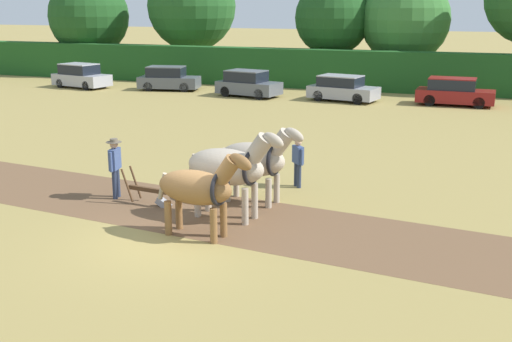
% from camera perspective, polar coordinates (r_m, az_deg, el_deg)
% --- Properties ---
extents(ground_plane, '(240.00, 240.00, 0.00)m').
position_cam_1_polar(ground_plane, '(15.94, -7.39, -6.17)').
color(ground_plane, '#998447').
extents(plowed_furrow_strip, '(28.84, 6.87, 0.01)m').
position_cam_1_polar(plowed_furrow_strip, '(19.82, -13.60, -2.22)').
color(plowed_furrow_strip, brown).
rests_on(plowed_furrow_strip, ground).
extents(hedgerow, '(74.06, 1.35, 2.59)m').
position_cam_1_polar(hedgerow, '(42.81, 10.56, 8.73)').
color(hedgerow, '#1E511E').
rests_on(hedgerow, ground).
extents(tree_far_left, '(6.27, 6.27, 7.69)m').
position_cam_1_polar(tree_far_left, '(53.61, -14.65, 13.18)').
color(tree_far_left, '#4C3823').
rests_on(tree_far_left, ground).
extents(tree_left, '(6.76, 6.76, 8.71)m').
position_cam_1_polar(tree_left, '(50.79, -5.73, 14.39)').
color(tree_left, '#423323').
rests_on(tree_left, ground).
extents(tree_center_left, '(5.26, 5.26, 7.21)m').
position_cam_1_polar(tree_center_left, '(46.21, 6.83, 13.37)').
color(tree_center_left, '#423323').
rests_on(tree_center_left, ground).
extents(tree_center, '(6.04, 6.04, 7.50)m').
position_cam_1_polar(tree_center, '(46.01, 13.13, 12.98)').
color(tree_center, brown).
rests_on(tree_center, ground).
extents(draft_horse_lead_left, '(2.73, 1.12, 2.32)m').
position_cam_1_polar(draft_horse_lead_left, '(15.75, -5.08, -1.48)').
color(draft_horse_lead_left, brown).
rests_on(draft_horse_lead_left, ground).
extents(draft_horse_lead_right, '(2.94, 1.27, 2.55)m').
position_cam_1_polar(draft_horse_lead_right, '(17.01, -2.37, 0.38)').
color(draft_horse_lead_right, '#B2A38E').
rests_on(draft_horse_lead_right, ground).
extents(draft_horse_trail_left, '(2.77, 1.24, 2.39)m').
position_cam_1_polar(draft_horse_trail_left, '(18.38, -0.04, 1.08)').
color(draft_horse_trail_left, '#B2A38E').
rests_on(draft_horse_trail_left, ground).
extents(plow, '(1.57, 0.50, 1.13)m').
position_cam_1_polar(plow, '(18.63, -9.25, -2.09)').
color(plow, '#4C331E').
rests_on(plow, ground).
extents(farmer_at_plow, '(0.45, 0.69, 1.80)m').
position_cam_1_polar(farmer_at_plow, '(19.32, -12.43, 0.70)').
color(farmer_at_plow, '#28334C').
rests_on(farmer_at_plow, ground).
extents(farmer_beside_team, '(0.45, 0.49, 1.54)m').
position_cam_1_polar(farmer_beside_team, '(20.10, 3.74, 0.99)').
color(farmer_beside_team, '#28334C').
rests_on(farmer_beside_team, ground).
extents(parked_car_far_left, '(4.25, 2.56, 1.60)m').
position_cam_1_polar(parked_car_far_left, '(45.43, -15.30, 8.12)').
color(parked_car_far_left, '#A8A8B2').
rests_on(parked_car_far_left, ground).
extents(parked_car_left, '(4.17, 2.42, 1.56)m').
position_cam_1_polar(parked_car_left, '(42.94, -7.81, 8.12)').
color(parked_car_left, '#565B66').
rests_on(parked_car_left, ground).
extents(parked_car_center_left, '(4.11, 2.47, 1.59)m').
position_cam_1_polar(parked_car_center_left, '(39.71, -0.72, 7.73)').
color(parked_car_center_left, '#565B66').
rests_on(parked_car_center_left, ground).
extents(parked_car_center, '(4.25, 2.54, 1.49)m').
position_cam_1_polar(parked_car_center, '(38.22, 7.69, 7.26)').
color(parked_car_center, '#9E9EA8').
rests_on(parked_car_center, ground).
extents(parked_car_center_right, '(4.27, 1.80, 1.54)m').
position_cam_1_polar(parked_car_center_right, '(37.91, 17.21, 6.70)').
color(parked_car_center_right, maroon).
rests_on(parked_car_center_right, ground).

